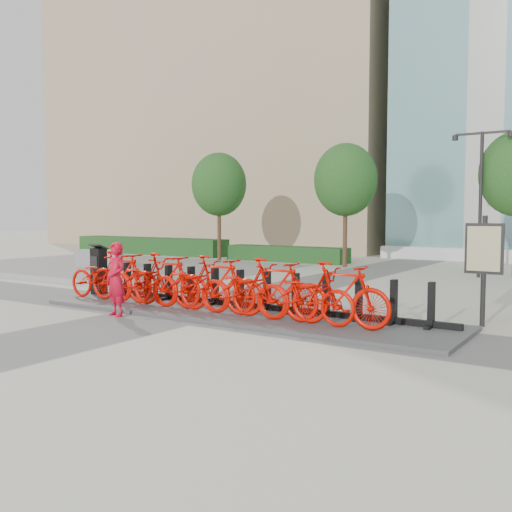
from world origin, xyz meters
The scene contains 24 objects.
ground centered at (0.00, 0.00, 0.00)m, with size 120.00×120.00×0.00m, color beige.
tan_building centered at (-16.00, 26.00, 15.00)m, with size 26.00×16.00×30.00m, color tan.
gravel_patch centered at (-10.00, 7.00, 0.01)m, with size 14.00×14.00×0.00m, color #625F59.
hedge_a centered at (-14.00, 13.50, 0.45)m, with size 10.00×1.40×0.90m, color #184119.
hedge_b centered at (-5.00, 13.20, 0.35)m, with size 6.00×1.20×0.70m, color #184119.
tree_0 centered at (-8.00, 12.00, 3.59)m, with size 2.60×2.60×5.10m.
tree_1 centered at (-1.50, 12.00, 3.59)m, with size 2.60×2.60×5.10m.
streetlamp centered at (4.00, 11.00, 3.13)m, with size 2.00×0.20×5.00m.
dock_pad centered at (1.30, 0.30, 0.04)m, with size 9.60×2.40×0.08m, color #4B4B4C.
dock_rail_posts centered at (1.36, 0.77, 0.51)m, with size 8.02×0.50×0.85m, color black, non-canonical shape.
bike_0 centered at (-2.60, -0.05, 0.63)m, with size 0.73×2.09×1.10m, color red.
bike_1 centered at (-1.88, -0.05, 0.69)m, with size 0.57×2.03×1.22m, color red.
bike_2 centered at (-1.16, -0.05, 0.63)m, with size 0.73×2.09×1.10m, color red.
bike_3 centered at (-0.44, -0.05, 0.69)m, with size 0.57×2.03×1.22m, color red.
bike_4 centered at (0.28, -0.05, 0.63)m, with size 0.73×2.09×1.10m, color red.
bike_5 centered at (1.00, -0.05, 0.69)m, with size 0.57×2.03×1.22m, color red.
bike_6 centered at (1.72, -0.05, 0.63)m, with size 0.73×2.09×1.10m, color red.
bike_7 centered at (2.44, -0.05, 0.69)m, with size 0.57×2.03×1.22m, color red.
bike_8 centered at (3.16, -0.05, 0.63)m, with size 0.73×2.09×1.10m, color red.
bike_9 centered at (3.88, -0.05, 0.69)m, with size 0.57×2.03×1.22m, color red.
kiosk centered at (-3.33, 0.53, 0.72)m, with size 0.41×0.34×1.33m.
worker_red centered at (-0.81, -1.20, 0.79)m, with size 0.58×0.38×1.58m, color red.
jersey_barrier centered at (-9.58, 6.03, 0.37)m, with size 1.94×0.53×0.75m, color #A5A5A5.
map_sign centered at (6.01, 1.88, 1.43)m, with size 0.71×0.12×2.16m.
Camera 1 is at (8.35, -9.68, 2.17)m, focal length 40.00 mm.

